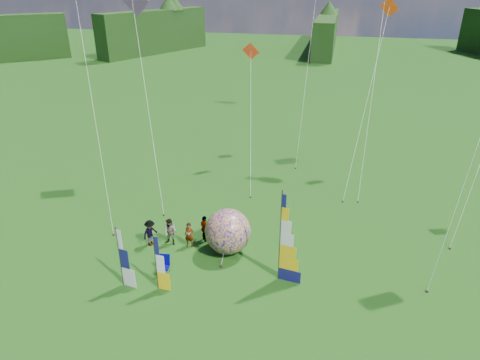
% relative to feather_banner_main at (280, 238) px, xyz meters
% --- Properties ---
extents(ground, '(220.00, 220.00, 0.00)m').
position_rel_feather_banner_main_xyz_m(ground, '(-1.27, -3.46, -2.62)').
color(ground, '#2D681C').
rests_on(ground, ground).
extents(treeline_ring, '(210.00, 210.00, 8.00)m').
position_rel_feather_banner_main_xyz_m(treeline_ring, '(-1.27, -3.46, 1.38)').
color(treeline_ring, '#1A3715').
rests_on(treeline_ring, ground).
extents(feather_banner_main, '(1.41, 0.32, 5.23)m').
position_rel_feather_banner_main_xyz_m(feather_banner_main, '(0.00, 0.00, 0.00)').
color(feather_banner_main, navy).
rests_on(feather_banner_main, ground).
extents(side_banner_left, '(0.92, 0.15, 3.27)m').
position_rel_feather_banner_main_xyz_m(side_banner_left, '(-6.07, -2.23, -0.98)').
color(side_banner_left, yellow).
rests_on(side_banner_left, ground).
extents(side_banner_far, '(1.03, 0.28, 3.49)m').
position_rel_feather_banner_main_xyz_m(side_banner_far, '(-8.02, -2.34, -0.87)').
color(side_banner_far, white).
rests_on(side_banner_far, ground).
extents(bol_inflatable, '(3.53, 3.53, 2.73)m').
position_rel_feather_banner_main_xyz_m(bol_inflatable, '(-3.33, 1.94, -1.25)').
color(bol_inflatable, '#09007A').
rests_on(bol_inflatable, ground).
extents(spectator_a, '(0.59, 0.39, 1.61)m').
position_rel_feather_banner_main_xyz_m(spectator_a, '(-5.73, 1.90, -1.81)').
color(spectator_a, '#66594C').
rests_on(spectator_a, ground).
extents(spectator_b, '(0.91, 0.53, 1.77)m').
position_rel_feather_banner_main_xyz_m(spectator_b, '(-6.92, 1.82, -1.73)').
color(spectator_b, '#66594C').
rests_on(spectator_b, ground).
extents(spectator_c, '(0.80, 1.17, 1.71)m').
position_rel_feather_banner_main_xyz_m(spectator_c, '(-8.09, 1.51, -1.76)').
color(spectator_c, '#66594C').
rests_on(spectator_c, ground).
extents(spectator_d, '(0.98, 1.04, 1.74)m').
position_rel_feather_banner_main_xyz_m(spectator_d, '(-5.00, 2.69, -1.75)').
color(spectator_d, '#66594C').
rests_on(spectator_d, ground).
extents(camp_chair, '(0.74, 0.74, 1.15)m').
position_rel_feather_banner_main_xyz_m(camp_chair, '(-6.23, -1.04, -2.04)').
color(camp_chair, '#00005D').
rests_on(camp_chair, ground).
extents(kite_whale, '(4.90, 15.74, 24.13)m').
position_rel_feather_banner_main_xyz_m(kite_whale, '(4.93, 16.31, 9.45)').
color(kite_whale, black).
rests_on(kite_whale, ground).
extents(kite_rainbow_delta, '(10.12, 12.88, 15.85)m').
position_rel_feather_banner_main_xyz_m(kite_rainbow_delta, '(-10.87, 8.72, 5.31)').
color(kite_rainbow_delta, '#F25033').
rests_on(kite_rainbow_delta, ground).
extents(small_kite_red, '(7.39, 10.92, 10.58)m').
position_rel_feather_banner_main_xyz_m(small_kite_red, '(-4.20, 12.82, 2.68)').
color(small_kite_red, red).
rests_on(small_kite_red, ground).
extents(small_kite_orange, '(6.60, 11.84, 14.01)m').
position_rel_feather_banner_main_xyz_m(small_kite_orange, '(4.44, 14.13, 4.39)').
color(small_kite_orange, '#E6410C').
rests_on(small_kite_orange, ground).
extents(small_kite_pink, '(8.78, 9.78, 17.56)m').
position_rel_feather_banner_main_xyz_m(small_kite_pink, '(-12.66, 4.66, 6.16)').
color(small_kite_pink, '#E94881').
rests_on(small_kite_pink, ground).
extents(small_kite_green, '(3.80, 13.17, 21.43)m').
position_rel_feather_banner_main_xyz_m(small_kite_green, '(-0.45, 20.32, 8.10)').
color(small_kite_green, green).
rests_on(small_kite_green, ground).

